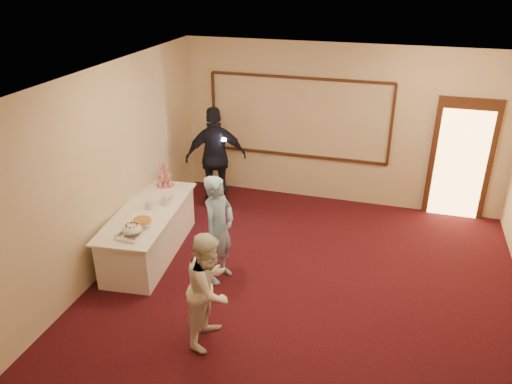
# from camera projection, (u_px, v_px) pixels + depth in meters

# --- Properties ---
(floor) EXTENTS (7.00, 7.00, 0.00)m
(floor) POSITION_uv_depth(u_px,v_px,m) (298.00, 306.00, 6.82)
(floor) COLOR black
(floor) RESTS_ON ground
(room_walls) EXTENTS (6.04, 7.04, 3.02)m
(room_walls) POSITION_uv_depth(u_px,v_px,m) (304.00, 169.00, 5.96)
(room_walls) COLOR beige
(room_walls) RESTS_ON floor
(wall_molding) EXTENTS (3.45, 0.04, 1.55)m
(wall_molding) POSITION_uv_depth(u_px,v_px,m) (298.00, 118.00, 9.36)
(wall_molding) COLOR #372310
(wall_molding) RESTS_ON room_walls
(doorway) EXTENTS (1.05, 0.07, 2.20)m
(doorway) POSITION_uv_depth(u_px,v_px,m) (461.00, 160.00, 8.81)
(doorway) COLOR #372310
(doorway) RESTS_ON floor
(buffet_table) EXTENTS (1.12, 2.36, 0.77)m
(buffet_table) POSITION_uv_depth(u_px,v_px,m) (150.00, 232.00, 7.89)
(buffet_table) COLOR white
(buffet_table) RESTS_ON floor
(pavlova_tray) EXTENTS (0.34, 0.47, 0.17)m
(pavlova_tray) POSITION_uv_depth(u_px,v_px,m) (132.00, 231.00, 7.01)
(pavlova_tray) COLOR silver
(pavlova_tray) RESTS_ON buffet_table
(cupcake_stand) EXTENTS (0.30, 0.30, 0.44)m
(cupcake_stand) POSITION_uv_depth(u_px,v_px,m) (164.00, 177.00, 8.52)
(cupcake_stand) COLOR #D4556C
(cupcake_stand) RESTS_ON buffet_table
(plate_stack_a) EXTENTS (0.17, 0.17, 0.14)m
(plate_stack_a) POSITION_uv_depth(u_px,v_px,m) (151.00, 204.00, 7.77)
(plate_stack_a) COLOR white
(plate_stack_a) RESTS_ON buffet_table
(plate_stack_b) EXTENTS (0.20, 0.20, 0.17)m
(plate_stack_b) POSITION_uv_depth(u_px,v_px,m) (167.00, 200.00, 7.89)
(plate_stack_b) COLOR white
(plate_stack_b) RESTS_ON buffet_table
(tart) EXTENTS (0.30, 0.30, 0.06)m
(tart) POSITION_uv_depth(u_px,v_px,m) (142.00, 221.00, 7.36)
(tart) COLOR white
(tart) RESTS_ON buffet_table
(man) EXTENTS (0.52, 0.67, 1.63)m
(man) POSITION_uv_depth(u_px,v_px,m) (219.00, 229.00, 7.10)
(man) COLOR #88B5DD
(man) RESTS_ON floor
(woman) EXTENTS (0.59, 0.74, 1.48)m
(woman) POSITION_uv_depth(u_px,v_px,m) (210.00, 288.00, 5.96)
(woman) COLOR white
(woman) RESTS_ON floor
(guest) EXTENTS (1.22, 0.90, 1.92)m
(guest) POSITION_uv_depth(u_px,v_px,m) (216.00, 157.00, 9.26)
(guest) COLOR black
(guest) RESTS_ON floor
(camera_flash) EXTENTS (0.08, 0.06, 0.05)m
(camera_flash) POSITION_uv_depth(u_px,v_px,m) (224.00, 140.00, 8.85)
(camera_flash) COLOR white
(camera_flash) RESTS_ON guest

